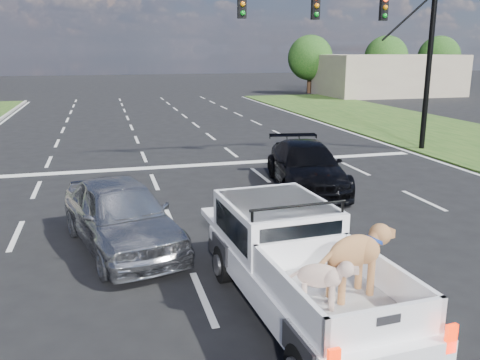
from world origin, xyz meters
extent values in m
plane|color=black|center=(0.00, 0.00, 0.00)|extent=(160.00, 160.00, 0.00)
cube|color=silver|center=(-5.25, 6.00, 0.01)|extent=(0.12, 60.00, 0.01)
cube|color=silver|center=(-1.75, 6.00, 0.01)|extent=(0.12, 60.00, 0.01)
cube|color=silver|center=(1.75, 6.00, 0.01)|extent=(0.12, 60.00, 0.01)
cube|color=silver|center=(5.25, 6.00, 0.01)|extent=(0.12, 60.00, 0.01)
cube|color=silver|center=(0.00, 10.00, 0.01)|extent=(17.00, 0.45, 0.01)
cylinder|color=black|center=(9.60, 10.50, 3.50)|extent=(0.22, 0.22, 7.00)
cube|color=black|center=(7.40, 10.50, 5.60)|extent=(0.30, 0.18, 0.95)
cube|color=black|center=(4.60, 10.50, 5.60)|extent=(0.30, 0.18, 0.95)
cube|color=black|center=(1.80, 10.50, 5.60)|extent=(0.30, 0.18, 0.95)
cube|color=tan|center=(22.00, 34.00, 1.80)|extent=(12.00, 7.00, 3.60)
cylinder|color=#332114|center=(16.00, 38.00, 1.08)|extent=(0.44, 0.44, 2.16)
sphere|color=#103A0F|center=(16.00, 38.00, 3.30)|extent=(4.20, 4.20, 4.20)
cylinder|color=#332114|center=(24.00, 38.00, 1.08)|extent=(0.44, 0.44, 2.16)
sphere|color=#103A0F|center=(24.00, 38.00, 3.30)|extent=(4.20, 4.20, 4.20)
cylinder|color=#332114|center=(30.00, 38.00, 1.08)|extent=(0.44, 0.44, 2.16)
sphere|color=#103A0F|center=(30.00, 38.00, 3.30)|extent=(4.20, 4.20, 4.20)
cylinder|color=black|center=(0.49, -2.67, 0.34)|extent=(0.29, 0.69, 0.68)
cylinder|color=black|center=(-1.25, 0.52, 0.34)|extent=(0.29, 0.69, 0.68)
cylinder|color=black|center=(0.30, 0.61, 0.34)|extent=(0.29, 0.69, 0.68)
cube|color=white|center=(-0.38, -1.03, 0.59)|extent=(1.96, 4.80, 0.46)
cube|color=white|center=(-0.45, 0.08, 1.20)|extent=(1.75, 2.14, 0.76)
cube|color=black|center=(-0.39, -0.93, 1.23)|extent=(1.38, 0.11, 0.55)
cylinder|color=black|center=(-0.39, -0.81, 1.76)|extent=(1.60, 0.14, 0.04)
cube|color=black|center=(-0.32, -2.07, 0.79)|extent=(1.71, 2.35, 0.05)
cube|color=white|center=(-1.07, -2.12, 1.05)|extent=(0.20, 2.27, 0.46)
cube|color=white|center=(0.43, -2.03, 1.05)|extent=(0.20, 2.27, 0.46)
cube|color=white|center=(-0.26, -3.17, 1.05)|extent=(1.58, 0.16, 0.46)
cube|color=#FE2505|center=(0.51, -3.31, 0.84)|extent=(0.15, 0.06, 0.36)
imported|color=#A8AAAF|center=(-2.96, 2.65, 0.73)|extent=(2.75, 4.61, 1.47)
imported|color=black|center=(2.60, 6.10, 0.68)|extent=(2.65, 4.90, 1.35)
camera|label=1|loc=(-3.18, -7.68, 4.06)|focal=38.00mm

